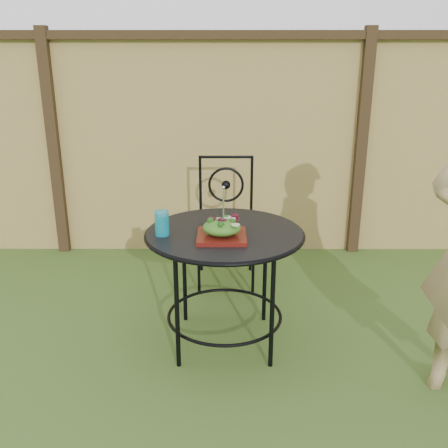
% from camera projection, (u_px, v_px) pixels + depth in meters
% --- Properties ---
extents(ground, '(60.00, 60.00, 0.00)m').
position_uv_depth(ground, '(195.00, 410.00, 2.49)').
color(ground, '#304A18').
rests_on(ground, ground).
extents(fence, '(8.00, 0.12, 1.90)m').
position_uv_depth(fence, '(208.00, 145.00, 4.26)').
color(fence, tan).
rests_on(fence, ground).
extents(patio_table, '(0.92, 0.92, 0.72)m').
position_uv_depth(patio_table, '(225.00, 253.00, 2.91)').
color(patio_table, black).
rests_on(patio_table, ground).
extents(patio_chair, '(0.46, 0.46, 0.95)m').
position_uv_depth(patio_chair, '(226.00, 217.00, 3.81)').
color(patio_chair, black).
rests_on(patio_chair, ground).
extents(salad_plate, '(0.27, 0.27, 0.02)m').
position_uv_depth(salad_plate, '(222.00, 236.00, 2.75)').
color(salad_plate, '#3F1409').
rests_on(salad_plate, patio_table).
extents(salad, '(0.21, 0.21, 0.08)m').
position_uv_depth(salad, '(222.00, 227.00, 2.73)').
color(salad, '#235614').
rests_on(salad, salad_plate).
extents(fork, '(0.01, 0.01, 0.18)m').
position_uv_depth(fork, '(224.00, 205.00, 2.69)').
color(fork, silver).
rests_on(fork, salad).
extents(drinking_glass, '(0.08, 0.08, 0.14)m').
position_uv_depth(drinking_glass, '(162.00, 223.00, 2.78)').
color(drinking_glass, '#0E8AA2').
rests_on(drinking_glass, patio_table).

